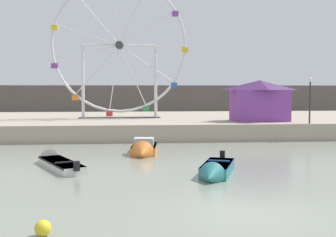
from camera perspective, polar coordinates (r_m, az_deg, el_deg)
The scene contains 10 objects.
ground_plane at distance 13.67m, azimuth 10.94°, elevation -12.47°, with size 240.00×240.00×0.00m, color gray.
quay_promenade at distance 39.97m, azimuth 0.32°, elevation -0.66°, with size 110.00×18.85×1.28m, color tan.
distant_town_skyline at distance 58.97m, azimuth -1.37°, elevation 2.34°, with size 140.00×3.00×4.40m, color #564C47.
motorboat_teal_painted at distance 18.92m, azimuth 6.41°, elevation -6.97°, with size 2.42×4.13×1.14m.
motorboat_white_red_stripe at distance 22.24m, azimuth -14.96°, elevation -5.63°, with size 3.36×5.25×1.04m.
motorboat_orange_hull at distance 25.02m, azimuth -3.31°, elevation -4.17°, with size 1.76×3.93×1.40m.
ferris_wheel_white_frame at distance 38.47m, azimuth -6.58°, elevation 9.47°, with size 12.20×1.20×12.52m.
carnival_booth_purple_stall at distance 35.13m, azimuth 12.23°, elevation 2.47°, with size 4.85×3.27×3.31m.
promenade_lamp_near at distance 33.41m, azimuth 18.58°, elevation 3.26°, with size 0.32×0.32×3.44m.
mooring_buoy_orange at distance 11.88m, azimuth -16.50°, elevation -13.99°, with size 0.44×0.44×0.44m, color yellow.
Camera 1 is at (-3.62, -12.61, 3.84)m, focal length 45.26 mm.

